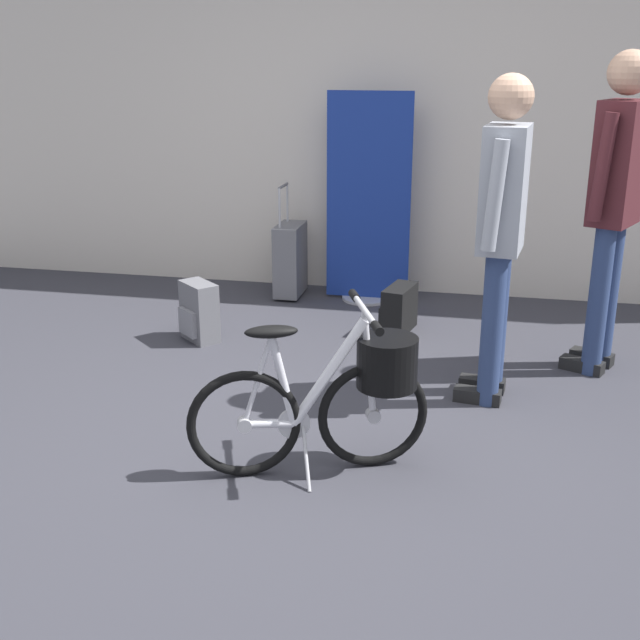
{
  "coord_description": "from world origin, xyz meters",
  "views": [
    {
      "loc": [
        0.74,
        -3.15,
        1.72
      ],
      "look_at": [
        0.03,
        0.25,
        0.55
      ],
      "focal_mm": 44.53,
      "sensor_mm": 36.0,
      "label": 1
    }
  ],
  "objects_px": {
    "floor_banner_stand": "(368,211)",
    "folding_bike_foreground": "(339,391)",
    "backpack_on_floor": "(199,312)",
    "rolling_suitcase": "(290,259)",
    "handbag_on_floor": "(399,309)",
    "visitor_near_wall": "(615,194)",
    "visitor_browsing": "(501,222)"
  },
  "relations": [
    {
      "from": "visitor_near_wall",
      "to": "backpack_on_floor",
      "type": "distance_m",
      "value": 2.53
    },
    {
      "from": "floor_banner_stand",
      "to": "handbag_on_floor",
      "type": "relative_size",
      "value": 4.21
    },
    {
      "from": "folding_bike_foreground",
      "to": "rolling_suitcase",
      "type": "relative_size",
      "value": 1.18
    },
    {
      "from": "visitor_browsing",
      "to": "handbag_on_floor",
      "type": "bearing_deg",
      "value": 121.5
    },
    {
      "from": "visitor_near_wall",
      "to": "floor_banner_stand",
      "type": "bearing_deg",
      "value": 144.08
    },
    {
      "from": "backpack_on_floor",
      "to": "handbag_on_floor",
      "type": "height_order",
      "value": "backpack_on_floor"
    },
    {
      "from": "visitor_near_wall",
      "to": "backpack_on_floor",
      "type": "bearing_deg",
      "value": -179.83
    },
    {
      "from": "folding_bike_foreground",
      "to": "handbag_on_floor",
      "type": "distance_m",
      "value": 1.88
    },
    {
      "from": "backpack_on_floor",
      "to": "floor_banner_stand",
      "type": "bearing_deg",
      "value": 50.37
    },
    {
      "from": "floor_banner_stand",
      "to": "rolling_suitcase",
      "type": "xyz_separation_m",
      "value": [
        -0.57,
        -0.03,
        -0.37
      ]
    },
    {
      "from": "visitor_browsing",
      "to": "rolling_suitcase",
      "type": "bearing_deg",
      "value": 132.86
    },
    {
      "from": "visitor_near_wall",
      "to": "visitor_browsing",
      "type": "height_order",
      "value": "visitor_near_wall"
    },
    {
      "from": "rolling_suitcase",
      "to": "backpack_on_floor",
      "type": "xyz_separation_m",
      "value": [
        -0.33,
        -1.05,
        -0.1
      ]
    },
    {
      "from": "floor_banner_stand",
      "to": "folding_bike_foreground",
      "type": "height_order",
      "value": "floor_banner_stand"
    },
    {
      "from": "folding_bike_foreground",
      "to": "visitor_browsing",
      "type": "distance_m",
      "value": 1.24
    },
    {
      "from": "floor_banner_stand",
      "to": "visitor_browsing",
      "type": "relative_size",
      "value": 0.91
    },
    {
      "from": "visitor_near_wall",
      "to": "handbag_on_floor",
      "type": "bearing_deg",
      "value": 160.09
    },
    {
      "from": "folding_bike_foreground",
      "to": "handbag_on_floor",
      "type": "relative_size",
      "value": 2.79
    },
    {
      "from": "floor_banner_stand",
      "to": "handbag_on_floor",
      "type": "xyz_separation_m",
      "value": [
        0.31,
        -0.65,
        -0.51
      ]
    },
    {
      "from": "folding_bike_foreground",
      "to": "handbag_on_floor",
      "type": "xyz_separation_m",
      "value": [
        0.05,
        1.86,
        -0.22
      ]
    },
    {
      "from": "visitor_browsing",
      "to": "backpack_on_floor",
      "type": "xyz_separation_m",
      "value": [
        -1.79,
        0.52,
        -0.75
      ]
    },
    {
      "from": "floor_banner_stand",
      "to": "folding_bike_foreground",
      "type": "relative_size",
      "value": 1.51
    },
    {
      "from": "handbag_on_floor",
      "to": "visitor_browsing",
      "type": "bearing_deg",
      "value": -58.5
    },
    {
      "from": "backpack_on_floor",
      "to": "folding_bike_foreground",
      "type": "bearing_deg",
      "value": -50.91
    },
    {
      "from": "floor_banner_stand",
      "to": "visitor_browsing",
      "type": "distance_m",
      "value": 1.86
    },
    {
      "from": "handbag_on_floor",
      "to": "folding_bike_foreground",
      "type": "bearing_deg",
      "value": -91.45
    },
    {
      "from": "visitor_browsing",
      "to": "backpack_on_floor",
      "type": "distance_m",
      "value": 2.01
    },
    {
      "from": "visitor_near_wall",
      "to": "handbag_on_floor",
      "type": "distance_m",
      "value": 1.52
    },
    {
      "from": "floor_banner_stand",
      "to": "backpack_on_floor",
      "type": "distance_m",
      "value": 1.49
    },
    {
      "from": "floor_banner_stand",
      "to": "folding_bike_foreground",
      "type": "xyz_separation_m",
      "value": [
        0.26,
        -2.51,
        -0.29
      ]
    },
    {
      "from": "rolling_suitcase",
      "to": "handbag_on_floor",
      "type": "bearing_deg",
      "value": -35.23
    },
    {
      "from": "rolling_suitcase",
      "to": "handbag_on_floor",
      "type": "distance_m",
      "value": 1.08
    }
  ]
}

